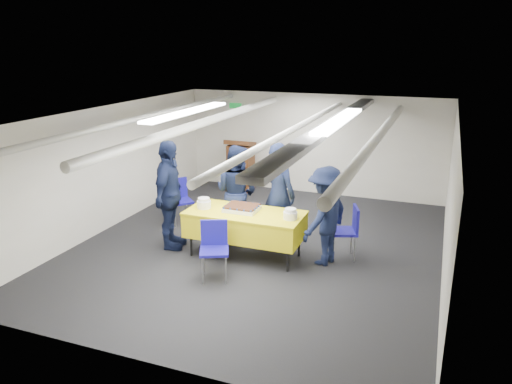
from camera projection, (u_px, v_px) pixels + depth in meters
ground at (259, 246)px, 8.67m from camera, size 7.00×7.00×0.00m
room_shell at (272, 140)px, 8.47m from camera, size 6.00×7.00×2.30m
serving_table at (245, 224)px, 8.13m from camera, size 1.91×0.87×0.77m
sheet_cake at (242, 208)px, 8.12m from camera, size 0.55×0.43×0.09m
plate_stack_left at (204, 203)px, 8.24m from camera, size 0.23×0.23×0.17m
plate_stack_right at (290, 214)px, 7.74m from camera, size 0.22×0.22×0.17m
podium at (241, 165)px, 11.76m from camera, size 0.62×0.53×1.25m
chair_near at (214, 244)px, 7.42m from camera, size 0.56×0.56×0.87m
chair_right at (349, 227)px, 8.10m from camera, size 0.54×0.54×0.87m
chair_left at (179, 196)px, 9.70m from camera, size 0.59×0.59×0.87m
sailor_a at (278, 194)px, 8.55m from camera, size 0.76×0.61×1.81m
sailor_b at (236, 192)px, 8.87m from camera, size 0.93×0.79×1.70m
sailor_c at (169, 195)px, 8.38m from camera, size 0.68×1.17×1.87m
sailor_d at (325, 216)px, 7.82m from camera, size 0.90×1.16×1.59m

